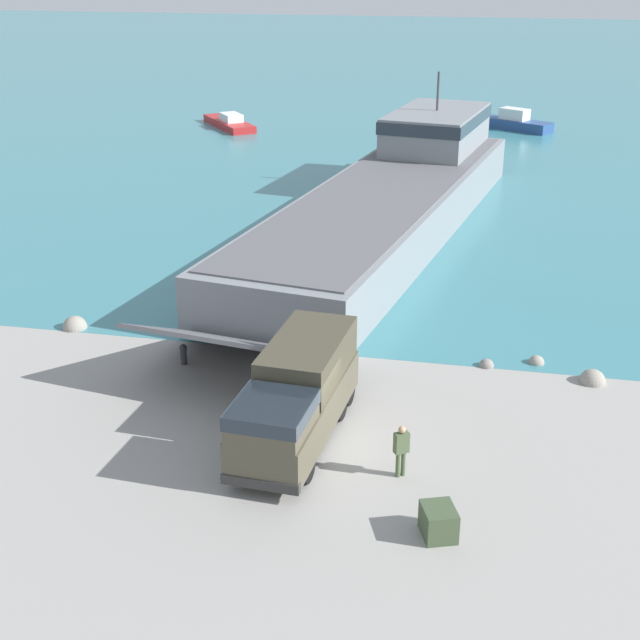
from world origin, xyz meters
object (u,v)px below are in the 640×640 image
landing_craft (394,194)px  military_truck (297,395)px  mooring_bollard (183,353)px  moored_boat_b (230,122)px  cargo_crate (439,522)px  moored_boat_a (509,122)px  soldier_on_ramp (401,448)px

landing_craft → military_truck: landing_craft is taller
landing_craft → mooring_bollard: size_ratio=46.38×
landing_craft → moored_boat_b: 32.02m
mooring_bollard → cargo_crate: 13.58m
moored_boat_a → cargo_crate: moored_boat_a is taller
soldier_on_ramp → landing_craft: bearing=-27.0°
mooring_bollard → cargo_crate: (10.36, -8.78, -0.01)m
soldier_on_ramp → moored_boat_b: (-21.36, 52.43, -0.56)m
military_truck → moored_boat_a: bearing=177.7°
military_truck → mooring_bollard: bearing=-125.7°
landing_craft → moored_boat_a: (6.14, 30.93, -1.24)m
soldier_on_ramp → mooring_bollard: size_ratio=2.07×
soldier_on_ramp → cargo_crate: soldier_on_ramp is taller
military_truck → moored_boat_a: size_ratio=0.95×
soldier_on_ramp → cargo_crate: (1.35, -2.71, -0.55)m
military_truck → cargo_crate: bearing=53.2°
landing_craft → mooring_bollard: bearing=-95.9°
landing_craft → military_truck: size_ratio=5.09×
landing_craft → moored_boat_a: size_ratio=4.85×
military_truck → cargo_crate: size_ratio=7.18×
military_truck → moored_boat_b: military_truck is taller
military_truck → landing_craft: bearing=-175.9°
moored_boat_a → moored_boat_b: 24.37m
landing_craft → soldier_on_ramp: 26.12m
moored_boat_b → military_truck: bearing=-108.2°
moored_boat_a → moored_boat_b: (-23.97, -4.37, -0.17)m
mooring_bollard → moored_boat_b: bearing=104.9°
moored_boat_a → moored_boat_b: moored_boat_a is taller
military_truck → moored_boat_b: 53.97m
moored_boat_a → landing_craft: bearing=-160.5°
military_truck → soldier_on_ramp: 3.88m
military_truck → soldier_on_ramp: size_ratio=4.39×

